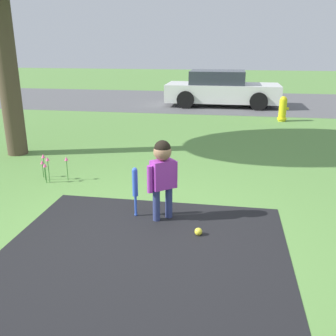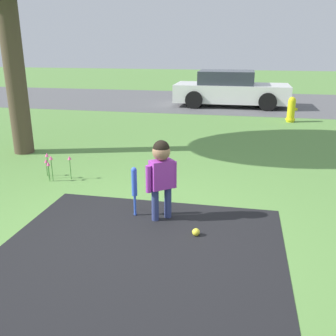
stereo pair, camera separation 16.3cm
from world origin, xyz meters
name	(u,v)px [view 2 (the right image)]	position (x,y,z in m)	size (l,w,h in m)	color
ground_plane	(134,235)	(0.00, 0.00, 0.00)	(60.00, 60.00, 0.00)	#5B8C42
street_strip	(214,101)	(0.00, 10.90, 0.00)	(40.00, 6.00, 0.01)	#59595B
child	(161,169)	(0.22, 0.48, 0.66)	(0.34, 0.29, 1.02)	navy
baseball_bat	(134,185)	(-0.13, 0.50, 0.42)	(0.07, 0.07, 0.65)	blue
sports_ball	(196,232)	(0.70, 0.12, 0.04)	(0.09, 0.09, 0.09)	yellow
fire_hydrant	(291,110)	(2.45, 7.26, 0.35)	(0.30, 0.26, 0.71)	yellow
parked_car	(230,90)	(0.63, 9.85, 0.58)	(3.93, 1.81, 1.22)	silver
flower_bed	(52,161)	(-1.81, 1.56, 0.31)	(0.52, 0.30, 0.43)	#38702D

